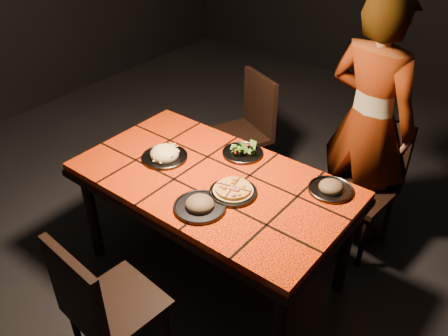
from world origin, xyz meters
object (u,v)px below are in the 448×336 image
Objects in this scene: plate_pasta at (165,155)px; chair_near at (101,304)px; chair_far_left at (248,124)px; chair_far_right at (367,176)px; diner at (369,123)px; plate_pizza at (233,191)px; dining_table at (212,188)px.

chair_near is at bearing -65.44° from plate_pasta.
chair_far_right is (1.03, -0.08, 0.00)m from chair_far_left.
chair_far_right is at bearing 43.99° from plate_pasta.
diner reaches higher than plate_pasta.
chair_far_left is at bearing 179.91° from chair_far_right.
chair_far_left is at bearing 94.90° from plate_pasta.
diner reaches higher than chair_near.
plate_pizza is at bearing -35.73° from chair_far_left.
dining_table is at bearing 72.96° from diner.
chair_far_left is 1.23m from plate_pizza.
dining_table is at bearing 166.35° from plate_pizza.
chair_far_right reaches higher than plate_pasta.
dining_table is 5.74× the size of plate_pasta.
chair_far_right is (0.55, 1.78, 0.01)m from chair_near.
chair_near is 0.53× the size of diner.
diner is (0.51, 0.96, 0.19)m from dining_table.
diner is at bearing 62.10° from dining_table.
diner reaches higher than chair_far_left.
chair_far_left is 0.53× the size of diner.
chair_near is 0.89m from plate_pizza.
plate_pizza is (-0.40, -0.94, 0.24)m from chair_far_right.
chair_far_left is 1.01m from diner.
plate_pasta reaches higher than plate_pizza.
dining_table is 0.91m from chair_near.
chair_far_left reaches higher than plate_pasta.
chair_far_left is (-0.48, 1.87, 0.00)m from chair_near.
plate_pizza is at bearing 83.13° from diner.
diner is at bearing 21.89° from chair_far_left.
plate_pasta is at bearing -60.58° from chair_near.
plate_pasta is at bearing -176.33° from dining_table.
chair_far_right is 1.05m from plate_pizza.
dining_table is 0.94× the size of diner.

